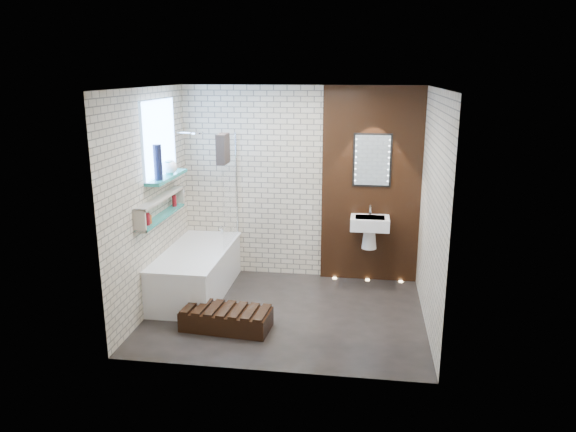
% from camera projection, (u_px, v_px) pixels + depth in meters
% --- Properties ---
extents(ground, '(3.20, 3.20, 0.00)m').
position_uv_depth(ground, '(286.00, 313.00, 6.46)').
color(ground, black).
rests_on(ground, ground).
extents(room_shell, '(3.24, 3.20, 2.60)m').
position_uv_depth(room_shell, '(286.00, 206.00, 6.13)').
color(room_shell, '#BBAE95').
rests_on(room_shell, ground).
extents(walnut_panel, '(1.30, 0.06, 2.60)m').
position_uv_depth(walnut_panel, '(371.00, 186.00, 7.21)').
color(walnut_panel, black).
rests_on(walnut_panel, ground).
extents(clerestory_window, '(0.18, 1.00, 0.94)m').
position_uv_depth(clerestory_window, '(161.00, 146.00, 6.52)').
color(clerestory_window, '#7FADE0').
rests_on(clerestory_window, room_shell).
extents(display_niche, '(0.14, 1.30, 0.26)m').
position_uv_depth(display_niche, '(161.00, 207.00, 6.51)').
color(display_niche, teal).
rests_on(display_niche, room_shell).
extents(bathtub, '(0.79, 1.74, 0.70)m').
position_uv_depth(bathtub, '(197.00, 271.00, 6.98)').
color(bathtub, white).
rests_on(bathtub, ground).
extents(bath_screen, '(0.01, 0.78, 1.40)m').
position_uv_depth(bath_screen, '(230.00, 189.00, 7.10)').
color(bath_screen, white).
rests_on(bath_screen, bathtub).
extents(towel, '(0.11, 0.28, 0.37)m').
position_uv_depth(towel, '(223.00, 149.00, 6.68)').
color(towel, black).
rests_on(towel, bath_screen).
extents(shower_head, '(0.18, 0.18, 0.02)m').
position_uv_depth(shower_head, '(197.00, 133.00, 7.03)').
color(shower_head, silver).
rests_on(shower_head, room_shell).
extents(washbasin, '(0.50, 0.36, 0.58)m').
position_uv_depth(washbasin, '(370.00, 227.00, 7.16)').
color(washbasin, white).
rests_on(washbasin, walnut_panel).
extents(led_mirror, '(0.50, 0.02, 0.70)m').
position_uv_depth(led_mirror, '(372.00, 160.00, 7.09)').
color(led_mirror, black).
rests_on(led_mirror, walnut_panel).
extents(walnut_step, '(1.01, 0.51, 0.22)m').
position_uv_depth(walnut_step, '(226.00, 319.00, 6.05)').
color(walnut_step, black).
rests_on(walnut_step, ground).
extents(niche_bottles, '(0.06, 0.94, 0.14)m').
position_uv_depth(niche_bottles, '(159.00, 211.00, 6.45)').
color(niche_bottles, '#B54F1B').
rests_on(niche_bottles, display_niche).
extents(sill_vases, '(0.18, 0.51, 0.41)m').
position_uv_depth(sill_vases, '(166.00, 165.00, 6.52)').
color(sill_vases, teal).
rests_on(sill_vases, clerestory_window).
extents(floor_uplights, '(0.96, 0.06, 0.01)m').
position_uv_depth(floor_uplights, '(367.00, 280.00, 7.48)').
color(floor_uplights, '#FFD899').
rests_on(floor_uplights, ground).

